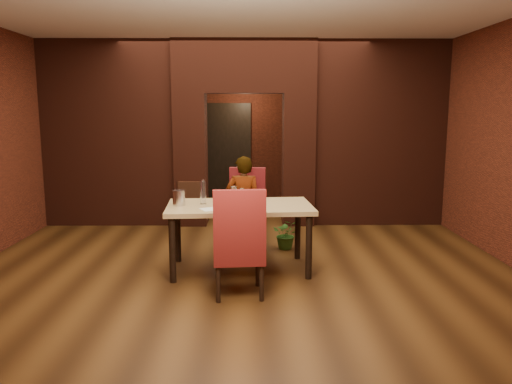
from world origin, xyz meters
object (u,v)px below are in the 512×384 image
wine_glass_b (242,196)px  potted_plant (287,234)px  dining_table (240,237)px  wine_bucket (179,198)px  wine_glass_a (234,194)px  chair_near (239,241)px  person_seated (244,204)px  chair_far (246,209)px  wine_glass_c (259,198)px  water_bottle (203,192)px

wine_glass_b → potted_plant: wine_glass_b is taller
dining_table → wine_bucket: 0.91m
wine_glass_a → wine_glass_b: 0.15m
chair_near → person_seated: 1.73m
dining_table → wine_bucket: (-0.75, -0.04, 0.52)m
chair_far → wine_bucket: size_ratio=6.12×
wine_glass_a → chair_far: bearing=79.4°
chair_far → person_seated: size_ratio=0.85×
dining_table → chair_near: size_ratio=1.49×
wine_glass_c → chair_near: bearing=-107.0°
wine_bucket → potted_plant: size_ratio=0.43×
dining_table → wine_bucket: wine_bucket is taller
wine_bucket → water_bottle: (0.29, 0.10, 0.06)m
wine_glass_a → wine_bucket: (-0.67, -0.23, -0.00)m
wine_glass_b → wine_bucket: 0.79m
chair_near → water_bottle: 1.10m
chair_near → wine_glass_a: size_ratio=6.03×
water_bottle → dining_table: bearing=-7.5°
dining_table → wine_glass_a: 0.56m
wine_bucket → wine_glass_a: bearing=18.6°
water_bottle → chair_far: bearing=60.0°
dining_table → water_bottle: bearing=168.6°
dining_table → wine_glass_a: bearing=108.4°
wine_glass_b → water_bottle: bearing=-178.1°
dining_table → water_bottle: 0.74m
person_seated → water_bottle: (-0.50, -0.81, 0.31)m
person_seated → potted_plant: bearing=-168.9°
wine_glass_a → wine_bucket: wine_glass_a is taller
chair_near → wine_glass_b: (0.02, 0.93, 0.34)m
person_seated → water_bottle: bearing=61.5°
chair_near → wine_glass_a: bearing=-89.9°
chair_far → wine_glass_a: (-0.15, -0.79, 0.36)m
person_seated → wine_glass_a: size_ratio=6.87×
wine_glass_c → wine_bucket: size_ratio=1.02×
dining_table → wine_glass_c: wine_glass_c is taller
person_seated → wine_glass_b: (-0.01, -0.79, 0.25)m
wine_glass_b → potted_plant: bearing=54.0°
dining_table → wine_glass_b: 0.52m
chair_near → wine_glass_c: bearing=-111.6°
dining_table → person_seated: person_seated is taller
dining_table → person_seated: bearing=83.6°
wine_glass_b → wine_glass_c: 0.28m
person_seated → wine_glass_b: 0.83m
wine_glass_a → wine_glass_c: (0.32, -0.29, -0.00)m
wine_glass_a → potted_plant: (0.74, 0.77, -0.72)m
wine_glass_a → water_bottle: (-0.38, -0.13, 0.05)m
chair_far → potted_plant: 0.70m
dining_table → chair_far: chair_far is taller
chair_far → potted_plant: (0.60, -0.02, -0.36)m
person_seated → wine_bucket: (-0.79, -0.91, 0.25)m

